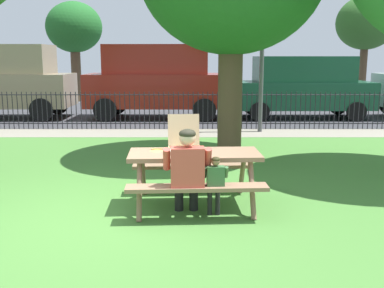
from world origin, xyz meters
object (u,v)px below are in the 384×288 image
object	(u,v)px
adult_at_table	(186,169)
parked_car_right	(301,86)
pizza_slice_on_table	(155,150)
pizza_box_open	(183,145)
far_tree_midleft	(72,29)
lamp_post_walkway	(261,28)
child_at_table	(214,181)
parked_car_center	(156,80)
picnic_table_foreground	(193,165)
far_tree_midright	(364,24)

from	to	relation	value
adult_at_table	parked_car_right	world-z (taller)	parked_car_right
pizza_slice_on_table	pizza_box_open	bearing A→B (deg)	-4.79
parked_car_right	far_tree_midleft	xyz separation A→B (m)	(-9.15, 5.95, 2.23)
lamp_post_walkway	pizza_box_open	bearing A→B (deg)	-107.45
pizza_slice_on_table	adult_at_table	xyz separation A→B (m)	(0.43, -0.62, -0.12)
adult_at_table	child_at_table	xyz separation A→B (m)	(0.36, -0.01, -0.15)
lamp_post_walkway	parked_car_right	distance (m)	3.85
pizza_box_open	parked_car_right	distance (m)	10.06
pizza_box_open	child_at_table	bearing A→B (deg)	-56.46
pizza_slice_on_table	parked_car_center	distance (m)	9.30
adult_at_table	child_at_table	distance (m)	0.39
picnic_table_foreground	far_tree_midleft	bearing A→B (deg)	109.54
child_at_table	parked_car_center	bearing A→B (deg)	98.47
parked_car_center	far_tree_midleft	bearing A→B (deg)	125.40
parked_car_right	far_tree_midleft	distance (m)	11.14
picnic_table_foreground	adult_at_table	bearing A→B (deg)	-100.50
pizza_slice_on_table	parked_car_center	world-z (taller)	parked_car_center
picnic_table_foreground	parked_car_center	xyz separation A→B (m)	(-1.21, 9.38, 0.71)
pizza_box_open	parked_car_center	size ratio (longest dim) A/B	0.11
parked_car_center	far_tree_midright	bearing A→B (deg)	33.05
child_at_table	far_tree_midleft	size ratio (longest dim) A/B	0.18
picnic_table_foreground	far_tree_midright	xyz separation A→B (m)	(7.93, 15.32, 2.96)
adult_at_table	child_at_table	size ratio (longest dim) A/B	1.42
pizza_slice_on_table	child_at_table	distance (m)	1.05
child_at_table	adult_at_table	bearing A→B (deg)	178.07
parked_car_right	far_tree_midleft	world-z (taller)	far_tree_midleft
parked_car_right	pizza_slice_on_table	bearing A→B (deg)	-114.60
picnic_table_foreground	far_tree_midleft	distance (m)	16.49
far_tree_midright	lamp_post_walkway	bearing A→B (deg)	-124.38
adult_at_table	far_tree_midleft	distance (m)	16.92
child_at_table	parked_car_right	distance (m)	10.50
picnic_table_foreground	pizza_box_open	world-z (taller)	pizza_box_open
pizza_box_open	far_tree_midright	world-z (taller)	far_tree_midright
far_tree_midright	child_at_table	bearing A→B (deg)	-115.82
pizza_box_open	child_at_table	xyz separation A→B (m)	(0.40, -0.60, -0.36)
child_at_table	parked_car_center	distance (m)	10.04
child_at_table	parked_car_right	bearing A→B (deg)	70.78
parked_car_right	far_tree_midright	bearing A→B (deg)	54.66
lamp_post_walkway	far_tree_midleft	distance (m)	11.49
far_tree_midright	parked_car_right	bearing A→B (deg)	-125.34
parked_car_center	parked_car_right	xyz separation A→B (m)	(4.92, 0.00, -0.21)
pizza_box_open	parked_car_right	world-z (taller)	parked_car_right
lamp_post_walkway	parked_car_center	distance (m)	4.50
pizza_box_open	parked_car_center	xyz separation A→B (m)	(-1.07, 9.29, 0.44)
lamp_post_walkway	parked_car_right	xyz separation A→B (m)	(1.84, 2.91, -1.73)
pizza_box_open	pizza_slice_on_table	xyz separation A→B (m)	(-0.39, 0.03, -0.09)
child_at_table	parked_car_center	size ratio (longest dim) A/B	0.18
lamp_post_walkway	picnic_table_foreground	bearing A→B (deg)	-106.13
pizza_box_open	adult_at_table	bearing A→B (deg)	-85.83
adult_at_table	lamp_post_walkway	bearing A→B (deg)	74.27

